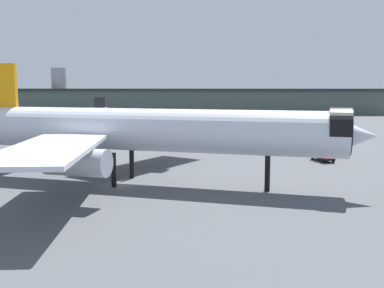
{
  "coord_description": "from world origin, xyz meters",
  "views": [
    {
      "loc": [
        11.01,
        -62.95,
        14.34
      ],
      "look_at": [
        10.66,
        -0.57,
        6.24
      ],
      "focal_mm": 41.05,
      "sensor_mm": 36.0,
      "label": 1
    }
  ],
  "objects_px": {
    "airliner_near_gate": "(138,130)",
    "traffic_cone_wingtip": "(143,147)",
    "airliner_far_taxiway": "(62,113)",
    "service_truck_front": "(323,153)"
  },
  "relations": [
    {
      "from": "service_truck_front",
      "to": "airliner_near_gate",
      "type": "bearing_deg",
      "value": -71.2
    },
    {
      "from": "service_truck_front",
      "to": "traffic_cone_wingtip",
      "type": "distance_m",
      "value": 41.38
    },
    {
      "from": "airliner_near_gate",
      "to": "service_truck_front",
      "type": "relative_size",
      "value": 11.11
    },
    {
      "from": "airliner_far_taxiway",
      "to": "airliner_near_gate",
      "type": "bearing_deg",
      "value": 92.09
    },
    {
      "from": "service_truck_front",
      "to": "traffic_cone_wingtip",
      "type": "relative_size",
      "value": 8.66
    },
    {
      "from": "airliner_far_taxiway",
      "to": "traffic_cone_wingtip",
      "type": "bearing_deg",
      "value": 100.88
    },
    {
      "from": "airliner_far_taxiway",
      "to": "service_truck_front",
      "type": "bearing_deg",
      "value": 112.73
    },
    {
      "from": "airliner_near_gate",
      "to": "traffic_cone_wingtip",
      "type": "height_order",
      "value": "airliner_near_gate"
    },
    {
      "from": "service_truck_front",
      "to": "airliner_far_taxiway",
      "type": "bearing_deg",
      "value": -149.38
    },
    {
      "from": "airliner_near_gate",
      "to": "airliner_far_taxiway",
      "type": "height_order",
      "value": "airliner_near_gate"
    }
  ]
}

